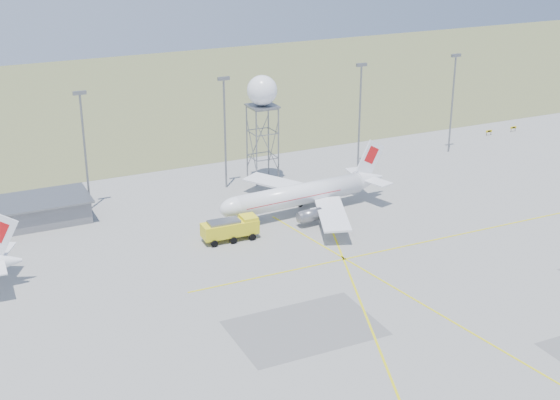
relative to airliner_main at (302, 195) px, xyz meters
name	(u,v)px	position (x,y,z in m)	size (l,w,h in m)	color
ground	(514,350)	(3.23, -48.83, -3.31)	(400.00, 400.00, 0.00)	#A09F9B
grass_strip	(159,96)	(3.23, 91.17, -3.30)	(400.00, 120.00, 0.03)	#546437
building_grey	(31,212)	(-41.77, 15.17, -1.34)	(19.00, 10.00, 3.90)	gray
mast_a	(84,141)	(-31.77, 17.17, 8.76)	(2.20, 0.50, 20.50)	slate
mast_b	(225,124)	(-6.77, 17.17, 8.76)	(2.20, 0.50, 20.50)	slate
mast_c	(360,107)	(21.23, 17.17, 8.76)	(2.20, 0.50, 20.50)	slate
mast_d	(453,95)	(43.23, 17.17, 8.76)	(2.20, 0.50, 20.50)	slate
taxi_sign_near	(489,131)	(58.83, 23.17, -2.43)	(1.60, 0.17, 1.20)	black
taxi_sign_far	(513,128)	(65.83, 23.17, -2.43)	(1.60, 0.17, 1.20)	black
airliner_main	(302,195)	(0.00, 0.00, 0.00)	(31.80, 30.84, 10.82)	white
radar_tower	(262,123)	(0.83, 17.71, 7.89)	(5.52, 5.52, 19.97)	slate
fire_truck	(231,230)	(-14.82, -5.15, -1.63)	(8.87, 3.73, 3.52)	yellow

